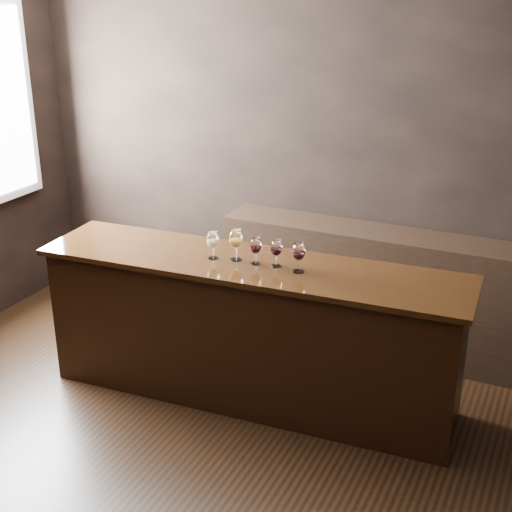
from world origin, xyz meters
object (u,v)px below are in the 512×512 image
at_px(glass_red_b, 276,248).
at_px(glass_red_c, 299,252).
at_px(glass_red_a, 256,246).
at_px(back_bar_shelf, 391,293).
at_px(bar_counter, 251,334).
at_px(glass_white, 213,240).
at_px(glass_amber, 236,240).

distance_m(glass_red_b, glass_red_c, 0.16).
bearing_deg(glass_red_a, glass_red_c, -1.22).
bearing_deg(back_bar_shelf, glass_red_a, -121.02).
xyz_separation_m(bar_counter, glass_red_b, (0.17, 0.01, 0.63)).
relative_size(glass_white, glass_red_b, 1.03).
distance_m(glass_white, glass_red_a, 0.29).
xyz_separation_m(glass_white, glass_red_b, (0.43, 0.05, -0.00)).
relative_size(bar_counter, glass_white, 14.84).
xyz_separation_m(glass_red_a, glass_red_c, (0.30, -0.01, 0.01)).
distance_m(glass_white, glass_amber, 0.15).
height_order(bar_counter, glass_red_c, glass_red_c).
xyz_separation_m(glass_white, glass_amber, (0.15, 0.04, 0.02)).
distance_m(glass_red_a, glass_red_b, 0.14).
relative_size(glass_amber, glass_red_c, 1.06).
bearing_deg(glass_white, bar_counter, 8.99).
relative_size(bar_counter, glass_red_c, 13.99).
distance_m(back_bar_shelf, glass_red_c, 1.28).
relative_size(glass_amber, glass_red_b, 1.15).
distance_m(glass_red_a, glass_red_c, 0.30).
height_order(back_bar_shelf, glass_white, glass_white).
height_order(back_bar_shelf, glass_red_c, glass_red_c).
xyz_separation_m(glass_red_b, glass_red_c, (0.16, -0.02, 0.01)).
height_order(bar_counter, glass_amber, glass_amber).
distance_m(back_bar_shelf, glass_amber, 1.46).
distance_m(bar_counter, glass_red_b, 0.66).
height_order(bar_counter, glass_red_a, glass_red_a).
xyz_separation_m(bar_counter, back_bar_shelf, (0.67, 1.04, -0.00)).
bearing_deg(glass_red_c, glass_red_a, 178.78).
distance_m(bar_counter, glass_red_c, 0.73).
xyz_separation_m(back_bar_shelf, glass_red_a, (-0.63, -1.05, 0.64)).
height_order(glass_red_a, glass_red_b, glass_red_b).
bearing_deg(bar_counter, glass_red_a, -11.66).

